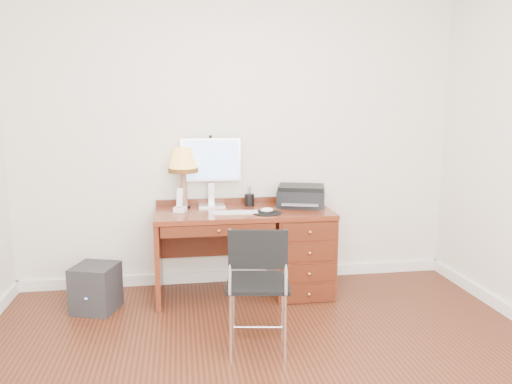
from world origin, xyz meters
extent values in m
plane|color=#3A180D|center=(0.00, 0.00, 0.00)|extent=(4.00, 4.00, 0.00)
plane|color=silver|center=(0.00, 1.75, 1.35)|extent=(4.00, 0.00, 4.00)
cube|color=white|center=(0.00, 1.74, 0.05)|extent=(4.00, 0.03, 0.10)
cube|color=maroon|center=(0.00, 1.40, 0.73)|extent=(1.50, 0.65, 0.04)
cube|color=maroon|center=(0.50, 1.40, 0.35)|extent=(0.50, 0.61, 0.71)
cube|color=maroon|center=(-0.73, 1.40, 0.35)|extent=(0.04, 0.61, 0.71)
cube|color=#4F1E0F|center=(-0.24, 1.69, 0.46)|extent=(0.96, 0.03, 0.39)
cube|color=#4F1E0F|center=(-0.24, 1.09, 0.66)|extent=(0.91, 0.03, 0.09)
sphere|color=#BF8C3F|center=(0.50, 1.06, 0.35)|extent=(0.03, 0.03, 0.03)
cube|color=silver|center=(-0.26, 1.61, 0.76)|extent=(0.24, 0.18, 0.02)
cube|color=silver|center=(-0.26, 1.66, 0.86)|extent=(0.05, 0.03, 0.19)
cube|color=silver|center=(-0.26, 1.64, 1.16)|extent=(0.53, 0.06, 0.38)
cube|color=#4C8CF2|center=(-0.26, 1.61, 1.16)|extent=(0.48, 0.02, 0.34)
cube|color=white|center=(-0.09, 1.29, 0.76)|extent=(0.38, 0.13, 0.01)
cylinder|color=black|center=(0.18, 1.24, 0.75)|extent=(0.24, 0.24, 0.01)
ellipsoid|color=white|center=(0.18, 1.24, 0.78)|extent=(0.11, 0.07, 0.04)
cube|color=black|center=(0.53, 1.51, 0.82)|extent=(0.49, 0.43, 0.15)
cube|color=black|center=(0.53, 1.51, 0.92)|extent=(0.47, 0.41, 0.04)
cylinder|color=black|center=(-0.50, 1.58, 0.76)|extent=(0.11, 0.11, 0.02)
cone|color=#8F5E43|center=(-0.50, 1.58, 0.93)|extent=(0.07, 0.07, 0.31)
cone|color=#EBAF4A|center=(-0.50, 1.58, 1.18)|extent=(0.25, 0.25, 0.20)
cylinder|color=#593814|center=(-0.50, 1.58, 1.08)|extent=(0.26, 0.26, 0.04)
cube|color=white|center=(-0.54, 1.42, 0.77)|extent=(0.12, 0.12, 0.04)
cube|color=white|center=(-0.54, 1.42, 0.87)|extent=(0.07, 0.07, 0.16)
cylinder|color=black|center=(0.08, 1.58, 0.80)|extent=(0.09, 0.09, 0.11)
cube|color=black|center=(-0.04, 0.40, 0.47)|extent=(0.47, 0.47, 0.03)
cube|color=black|center=(-0.04, 0.20, 0.76)|extent=(0.37, 0.08, 0.25)
cylinder|color=silver|center=(-0.21, 0.58, 0.23)|extent=(0.02, 0.02, 0.47)
cylinder|color=silver|center=(0.14, 0.58, 0.23)|extent=(0.02, 0.02, 0.47)
cylinder|color=silver|center=(-0.21, 0.22, 0.23)|extent=(0.02, 0.02, 0.47)
cylinder|color=silver|center=(0.14, 0.22, 0.23)|extent=(0.02, 0.02, 0.47)
cylinder|color=silver|center=(-0.21, 0.20, 0.67)|extent=(0.02, 0.02, 0.41)
cylinder|color=silver|center=(0.14, 0.20, 0.67)|extent=(0.02, 0.02, 0.41)
cube|color=black|center=(-1.23, 1.22, 0.19)|extent=(0.41, 0.41, 0.38)
camera|label=1|loc=(-0.54, -2.75, 1.65)|focal=35.00mm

